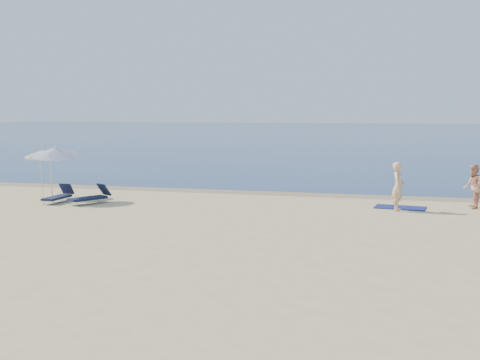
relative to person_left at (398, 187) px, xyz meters
name	(u,v)px	position (x,y,z in m)	size (l,w,h in m)	color
ground	(162,356)	(-3.75, -15.63, -0.97)	(160.00, 160.00, 0.00)	tan
sea	(374,133)	(-3.75, 84.37, -0.97)	(240.00, 160.00, 0.01)	navy
wet_sand_strip	(315,195)	(-3.75, 3.77, -0.97)	(240.00, 1.60, 0.00)	#847254
person_left	(398,187)	(0.00, 0.00, 0.00)	(0.71, 0.47, 1.94)	#DBA97B
person_right	(473,186)	(2.95, 1.36, -0.07)	(0.88, 0.68, 1.80)	tan
beach_towel	(400,208)	(0.11, 0.75, -0.95)	(2.01, 1.11, 0.03)	#101853
umbrella_near	(55,151)	(-14.46, -1.12, 1.22)	(2.58, 2.60, 2.57)	silver
umbrella_far	(44,153)	(-15.65, -0.12, 1.07)	(2.17, 2.19, 2.36)	silver
lounger_left	(59,196)	(-14.23, -1.36, -0.70)	(0.64, 1.74, 0.76)	#151D3C
lounger_right	(90,197)	(-12.71, -1.36, -0.68)	(1.45, 1.88, 0.81)	#121932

